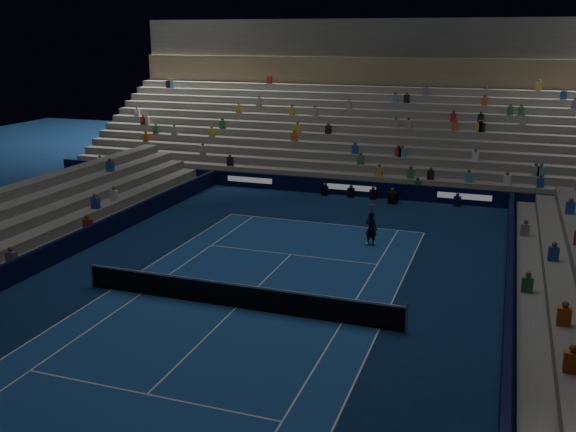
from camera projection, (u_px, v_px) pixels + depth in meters
The scene contains 9 objects.
ground at pixel (236, 308), 24.12m from camera, with size 90.00×90.00×0.00m, color #0C224B.
court_surface at pixel (236, 308), 24.12m from camera, with size 10.97×23.77×0.01m, color #19488E.
sponsor_barrier_far at pixel (352, 188), 40.80m from camera, with size 44.00×0.25×1.00m, color black.
sponsor_barrier_east at pixel (507, 334), 20.94m from camera, with size 0.25×37.00×1.00m, color black.
sponsor_barrier_west at pixel (26, 266), 27.03m from camera, with size 0.25×37.00×1.00m, color black.
grandstand_main at pixel (382, 124), 48.55m from camera, with size 44.00×15.20×11.20m.
tennis_net at pixel (236, 295), 23.98m from camera, with size 12.90×0.10×1.10m.
tennis_player at pixel (371, 229), 31.10m from camera, with size 0.61×0.40×1.68m, color black.
broadcast_camera at pixel (393, 198), 39.00m from camera, with size 0.57×0.99×0.66m.
Camera 1 is at (9.12, -20.38, 9.96)m, focal length 39.78 mm.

